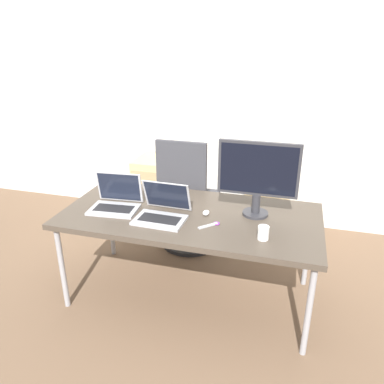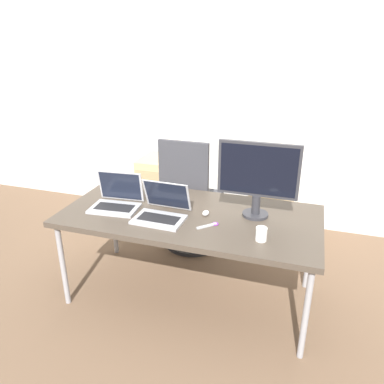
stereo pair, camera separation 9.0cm
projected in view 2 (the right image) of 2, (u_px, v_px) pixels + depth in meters
The scene contains 13 objects.
ground_plane at pixel (190, 294), 2.97m from camera, with size 14.00×14.00×0.00m, color brown.
wall_back at pixel (236, 100), 3.78m from camera, with size 10.00×0.05×2.60m.
desk at pixel (190, 219), 2.72m from camera, with size 1.84×0.89×0.71m.
office_chair at pixel (191, 207), 3.50m from camera, with size 0.56×0.56×1.10m.
cabinet_left at pixel (162, 188), 4.11m from camera, with size 0.42×0.48×0.69m.
cabinet_right at pixel (272, 202), 3.78m from camera, with size 0.42×0.48×0.69m.
laptop_left at pixel (162, 211), 2.62m from camera, with size 0.35×0.33×0.24m.
laptop_right at pixel (117, 201), 2.78m from camera, with size 0.37×0.30×0.25m.
monitor at pixel (258, 176), 2.55m from camera, with size 0.56×0.18×0.54m.
mouse at pixel (206, 213), 2.67m from camera, with size 0.05×0.07×0.03m.
coffee_cup_white at pixel (261, 234), 2.33m from camera, with size 0.07×0.07×0.09m.
coffee_cup_brown at pixel (170, 195), 2.87m from camera, with size 0.09×0.09×0.12m.
scissors at pixel (210, 225), 2.52m from camera, with size 0.14×0.14×0.01m.
Camera 2 is at (0.76, -2.31, 1.89)m, focal length 35.00 mm.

